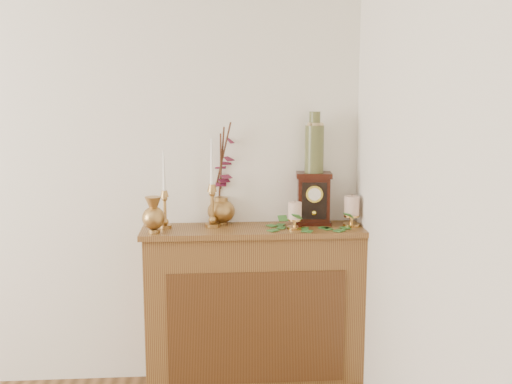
{
  "coord_description": "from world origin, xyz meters",
  "views": [
    {
      "loc": [
        1.17,
        -1.12,
        1.66
      ],
      "look_at": [
        1.41,
        2.05,
        1.14
      ],
      "focal_mm": 42.0,
      "sensor_mm": 36.0,
      "label": 1
    }
  ],
  "objects": [
    {
      "name": "pillar_candle_right",
      "position": [
        1.94,
        2.09,
        1.02
      ],
      "size": [
        0.09,
        0.09,
        0.18
      ],
      "rotation": [
        0.0,
        0.0,
        -0.42
      ],
      "color": "gold",
      "rests_on": "console_shelf"
    },
    {
      "name": "pillar_candle_left",
      "position": [
        1.62,
        2.05,
        1.01
      ],
      "size": [
        0.08,
        0.08,
        0.16
      ],
      "rotation": [
        0.0,
        0.0,
        0.1
      ],
      "color": "gold",
      "rests_on": "console_shelf"
    },
    {
      "name": "ginger_jar",
      "position": [
        1.24,
        2.25,
        1.19
      ],
      "size": [
        0.24,
        0.25,
        0.58
      ],
      "rotation": [
        0.0,
        0.0,
        0.35
      ],
      "color": "#A27940",
      "rests_on": "console_shelf"
    },
    {
      "name": "ceramic_vase",
      "position": [
        1.74,
        2.17,
        1.38
      ],
      "size": [
        0.1,
        0.1,
        0.34
      ],
      "rotation": [
        0.0,
        0.0,
        -0.09
      ],
      "color": "#1B3727",
      "rests_on": "mantel_clock"
    },
    {
      "name": "console_shelf",
      "position": [
        1.4,
        2.1,
        0.44
      ],
      "size": [
        1.24,
        0.34,
        0.93
      ],
      "color": "brown",
      "rests_on": "ground"
    },
    {
      "name": "bud_vase",
      "position": [
        0.86,
        2.0,
        1.03
      ],
      "size": [
        0.12,
        0.12,
        0.2
      ],
      "rotation": [
        0.0,
        0.0,
        0.1
      ],
      "color": "#A27940",
      "rests_on": "console_shelf"
    },
    {
      "name": "ivy_garland",
      "position": [
        1.75,
        2.03,
        0.95
      ],
      "size": [
        0.47,
        0.18,
        0.09
      ],
      "rotation": [
        0.0,
        0.0,
        -0.07
      ],
      "color": "#2F6426",
      "rests_on": "console_shelf"
    },
    {
      "name": "candlestick_left",
      "position": [
        0.91,
        2.12,
        1.07
      ],
      "size": [
        0.07,
        0.07,
        0.43
      ],
      "rotation": [
        0.0,
        0.0,
        -0.05
      ],
      "color": "#A27940",
      "rests_on": "console_shelf"
    },
    {
      "name": "mantel_clock",
      "position": [
        1.74,
        2.17,
        1.07
      ],
      "size": [
        0.21,
        0.15,
        0.29
      ],
      "rotation": [
        0.0,
        0.0,
        -0.09
      ],
      "color": "#38130B",
      "rests_on": "console_shelf"
    },
    {
      "name": "candlestick_center",
      "position": [
        1.17,
        2.13,
        1.09
      ],
      "size": [
        0.08,
        0.08,
        0.49
      ],
      "rotation": [
        0.0,
        0.0,
        0.42
      ],
      "color": "#A27940",
      "rests_on": "console_shelf"
    }
  ]
}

